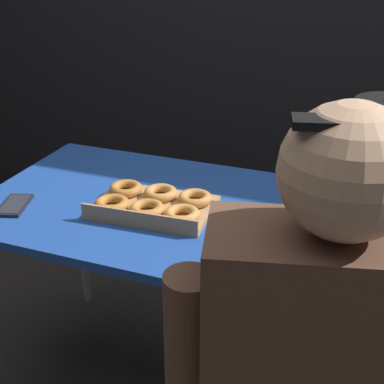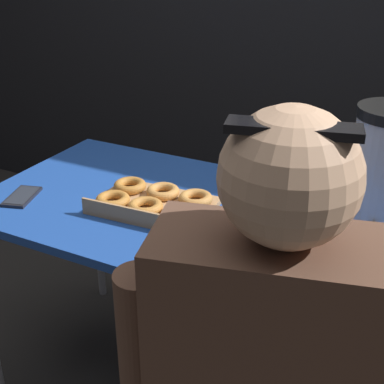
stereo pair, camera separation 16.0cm
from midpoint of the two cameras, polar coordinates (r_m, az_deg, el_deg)
The scene contains 4 objects.
folding_table at distance 1.64m, azimuth -1.27°, elevation -3.69°, with size 1.43×0.73×0.73m.
donut_box at distance 1.63m, azimuth -6.99°, elevation -1.35°, with size 0.37×0.27×0.05m.
coffee_urn at distance 1.57m, azimuth 16.97°, elevation 3.00°, with size 0.20×0.23×0.38m.
cell_phone at distance 1.76m, azimuth -20.93°, elevation -1.39°, with size 0.11×0.16×0.01m.
Camera 1 is at (0.46, -1.35, 1.49)m, focal length 50.00 mm.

